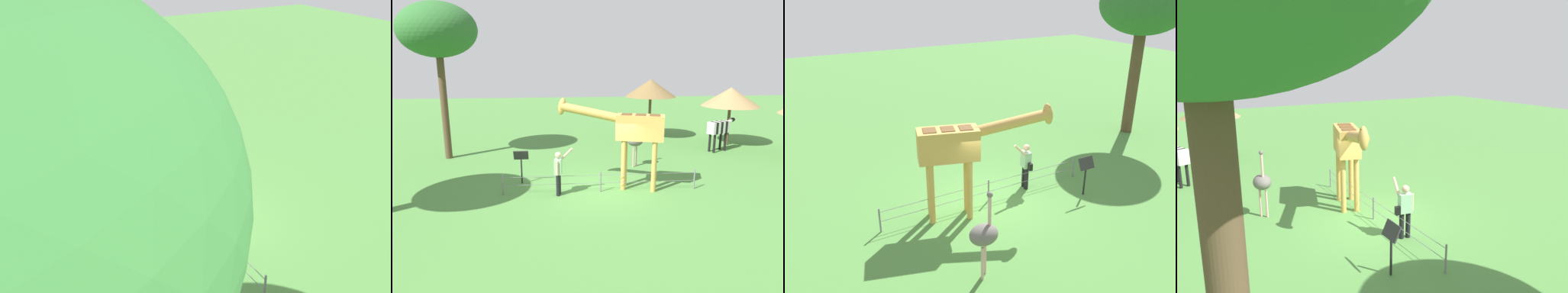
# 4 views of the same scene
# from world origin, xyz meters

# --- Properties ---
(ground_plane) EXTENTS (60.00, 60.00, 0.00)m
(ground_plane) POSITION_xyz_m (0.00, 0.00, 0.00)
(ground_plane) COLOR #4C843D
(giraffe) EXTENTS (3.92, 1.58, 3.34)m
(giraffe) POSITION_xyz_m (-1.12, -0.25, 2.21)
(giraffe) COLOR gold
(giraffe) RESTS_ON ground_plane
(visitor) EXTENTS (0.69, 0.59, 1.70)m
(visitor) POSITION_xyz_m (1.51, 0.23, 0.90)
(visitor) COLOR black
(visitor) RESTS_ON ground_plane
(ostrich) EXTENTS (0.70, 0.56, 2.25)m
(ostrich) POSITION_xyz_m (-1.89, -2.92, 1.18)
(ostrich) COLOR #CC9E93
(ostrich) RESTS_ON ground_plane
(shade_hut_near) EXTENTS (2.82, 2.82, 3.04)m
(shade_hut_near) POSITION_xyz_m (-10.25, -3.43, 2.58)
(shade_hut_near) COLOR brown
(shade_hut_near) RESTS_ON ground_plane
(info_sign) EXTENTS (0.56, 0.21, 1.32)m
(info_sign) POSITION_xyz_m (2.93, -1.10, 0.95)
(info_sign) COLOR black
(info_sign) RESTS_ON ground_plane
(wire_fence) EXTENTS (7.05, 0.05, 0.75)m
(wire_fence) POSITION_xyz_m (0.00, 0.07, 0.40)
(wire_fence) COLOR slate
(wire_fence) RESTS_ON ground_plane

